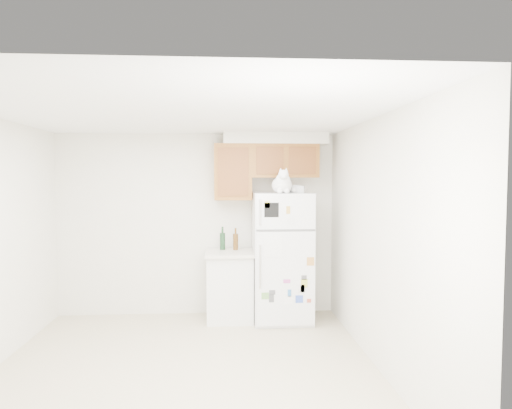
{
  "coord_description": "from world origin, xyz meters",
  "views": [
    {
      "loc": [
        0.39,
        -4.35,
        1.89
      ],
      "look_at": [
        0.79,
        1.55,
        1.55
      ],
      "focal_mm": 32.0,
      "sensor_mm": 36.0,
      "label": 1
    }
  ],
  "objects": [
    {
      "name": "ground_plane",
      "position": [
        0.0,
        0.0,
        -0.01
      ],
      "size": [
        3.8,
        4.0,
        0.01
      ],
      "primitive_type": "cube",
      "color": "#B7AD8D"
    },
    {
      "name": "storage_box_back",
      "position": [
        1.27,
        1.66,
        1.75
      ],
      "size": [
        0.21,
        0.18,
        0.1
      ],
      "primitive_type": "cube",
      "rotation": [
        0.0,
        0.0,
        0.29
      ],
      "color": "white",
      "rests_on": "refrigerator"
    },
    {
      "name": "base_counter",
      "position": [
        0.45,
        1.68,
        0.46
      ],
      "size": [
        0.64,
        0.64,
        0.92
      ],
      "color": "white",
      "rests_on": "ground_plane"
    },
    {
      "name": "bottle_amber",
      "position": [
        0.53,
        1.8,
        1.07
      ],
      "size": [
        0.07,
        0.07,
        0.3
      ],
      "primitive_type": null,
      "color": "#593814",
      "rests_on": "base_counter"
    },
    {
      "name": "cat",
      "position": [
        1.12,
        1.41,
        1.82
      ],
      "size": [
        0.32,
        0.46,
        0.33
      ],
      "color": "white",
      "rests_on": "refrigerator"
    },
    {
      "name": "room_shell",
      "position": [
        0.12,
        0.24,
        1.67
      ],
      "size": [
        3.84,
        4.04,
        2.52
      ],
      "color": "silver",
      "rests_on": "ground_plane"
    },
    {
      "name": "storage_box_front",
      "position": [
        1.36,
        1.58,
        1.74
      ],
      "size": [
        0.18,
        0.16,
        0.09
      ],
      "primitive_type": "cube",
      "rotation": [
        0.0,
        0.0,
        -0.4
      ],
      "color": "white",
      "rests_on": "refrigerator"
    },
    {
      "name": "bottle_green",
      "position": [
        0.36,
        1.82,
        1.08
      ],
      "size": [
        0.07,
        0.07,
        0.31
      ],
      "primitive_type": null,
      "color": "#19381E",
      "rests_on": "base_counter"
    },
    {
      "name": "refrigerator",
      "position": [
        1.14,
        1.61,
        0.85
      ],
      "size": [
        0.76,
        0.78,
        1.7
      ],
      "color": "white",
      "rests_on": "ground_plane"
    }
  ]
}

